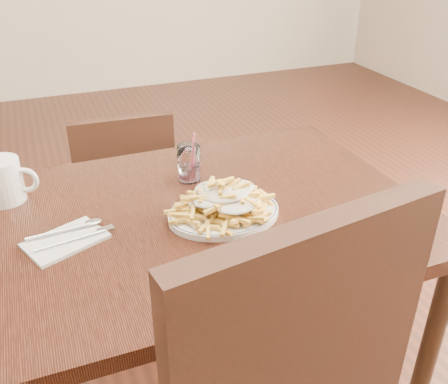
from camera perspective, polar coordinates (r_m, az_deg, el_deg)
name	(u,v)px	position (r m, az deg, el deg)	size (l,w,h in m)	color
table	(187,239)	(1.30, -4.28, -5.36)	(1.20, 0.80, 0.75)	black
chair_far	(126,193)	(2.00, -11.13, -0.08)	(0.39, 0.39, 0.79)	black
fries_plate	(224,213)	(1.24, 0.00, -2.44)	(0.32, 0.29, 0.02)	white
loaded_fries	(224,197)	(1.21, 0.00, -0.52)	(0.25, 0.20, 0.07)	#F1C149
napkin	(65,241)	(1.20, -17.67, -5.33)	(0.17, 0.11, 0.01)	silver
cutlery	(64,237)	(1.20, -17.77, -4.87)	(0.21, 0.10, 0.01)	silver
water_glass	(189,165)	(1.40, -3.99, 3.09)	(0.06, 0.06, 0.14)	white
coffee_mug	(3,181)	(1.41, -23.94, 1.18)	(0.14, 0.10, 0.11)	white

